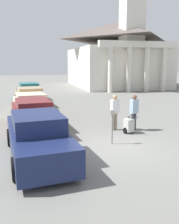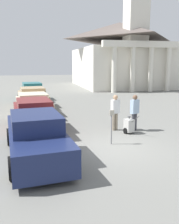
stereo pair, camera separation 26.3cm
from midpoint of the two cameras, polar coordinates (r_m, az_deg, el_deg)
name	(u,v)px [view 2 (the right image)]	position (r m, az deg, el deg)	size (l,w,h in m)	color
ground_plane	(111,148)	(10.03, 5.59, -8.17)	(120.00, 120.00, 0.00)	slate
parked_car_navy	(36,137)	(9.04, -11.36, -5.55)	(2.32, 5.41, 1.62)	#19234C
parked_car_maroon	(34,115)	(12.97, -12.01, -0.64)	(2.30, 5.34, 1.51)	maroon
parked_car_cream	(33,105)	(16.44, -12.32, 1.67)	(2.39, 4.84, 1.41)	beige
parked_car_tan	(33,97)	(19.67, -12.52, 3.30)	(2.40, 5.07, 1.47)	tan
parked_car_teal	(32,91)	(23.48, -12.69, 4.60)	(2.28, 5.22, 1.53)	#23666B
parking_meter	(112,121)	(10.21, 5.82, -1.98)	(0.18, 0.09, 1.44)	slate
person_worker	(115,110)	(12.38, 6.50, 0.42)	(0.47, 0.35, 1.77)	gray
person_supervisor	(135,110)	(12.44, 10.88, 0.38)	(0.47, 0.37, 1.78)	#3F3F47
equipment_cart	(129,125)	(12.04, 9.66, -3.03)	(0.52, 1.00, 1.00)	#B2B2AD
church	(120,51)	(36.17, 7.23, 13.71)	(11.31, 15.42, 21.94)	silver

